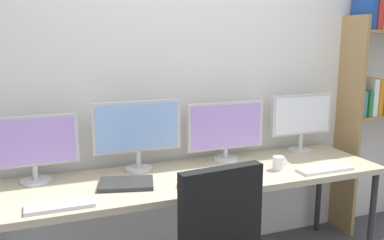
{
  "coord_description": "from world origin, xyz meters",
  "views": [
    {
      "loc": [
        -0.89,
        -1.7,
        1.6
      ],
      "look_at": [
        0.0,
        0.65,
        1.09
      ],
      "focal_mm": 37.54,
      "sensor_mm": 36.0,
      "label": 1
    }
  ],
  "objects": [
    {
      "name": "computer_mouse",
      "position": [
        0.32,
        0.43,
        0.76
      ],
      "size": [
        0.06,
        0.1,
        0.03
      ],
      "primitive_type": "ellipsoid",
      "color": "black",
      "rests_on": "desk"
    },
    {
      "name": "coffee_mug",
      "position": [
        0.56,
        0.5,
        0.79
      ],
      "size": [
        0.11,
        0.08,
        0.09
      ],
      "color": "white",
      "rests_on": "desk"
    },
    {
      "name": "keyboard_left",
      "position": [
        -0.84,
        0.37,
        0.75
      ],
      "size": [
        0.35,
        0.13,
        0.02
      ],
      "primitive_type": "cube",
      "color": "silver",
      "rests_on": "desk"
    },
    {
      "name": "desk",
      "position": [
        0.0,
        0.6,
        0.69
      ],
      "size": [
        2.56,
        0.68,
        0.74
      ],
      "color": "tan",
      "rests_on": "ground_plane"
    },
    {
      "name": "laptop_closed",
      "position": [
        -0.45,
        0.56,
        0.75
      ],
      "size": [
        0.36,
        0.29,
        0.02
      ],
      "primitive_type": "cube",
      "rotation": [
        0.0,
        0.0,
        -0.25
      ],
      "color": "#2D2D2D",
      "rests_on": "desk"
    },
    {
      "name": "monitor_center_left",
      "position": [
        -0.32,
        0.81,
        1.01
      ],
      "size": [
        0.58,
        0.18,
        0.47
      ],
      "color": "silver",
      "rests_on": "desk"
    },
    {
      "name": "bookshelf",
      "position": [
        1.75,
        0.83,
        1.24
      ],
      "size": [
        0.83,
        0.28,
        1.94
      ],
      "color": "#9E7A4C",
      "rests_on": "ground_plane"
    },
    {
      "name": "monitor_far_right",
      "position": [
        0.96,
        0.81,
        1.0
      ],
      "size": [
        0.52,
        0.18,
        0.45
      ],
      "color": "silver",
      "rests_on": "desk"
    },
    {
      "name": "monitor_center_right",
      "position": [
        0.32,
        0.81,
        0.97
      ],
      "size": [
        0.58,
        0.18,
        0.42
      ],
      "color": "silver",
      "rests_on": "desk"
    },
    {
      "name": "monitor_far_left",
      "position": [
        -0.96,
        0.81,
        0.97
      ],
      "size": [
        0.53,
        0.18,
        0.41
      ],
      "color": "silver",
      "rests_on": "desk"
    },
    {
      "name": "keyboard_right",
      "position": [
        0.84,
        0.37,
        0.75
      ],
      "size": [
        0.38,
        0.13,
        0.02
      ],
      "primitive_type": "cube",
      "color": "silver",
      "rests_on": "desk"
    },
    {
      "name": "keyboard_center",
      "position": [
        0.0,
        0.37,
        0.75
      ],
      "size": [
        0.36,
        0.13,
        0.02
      ],
      "primitive_type": "cube",
      "color": "black",
      "rests_on": "desk"
    },
    {
      "name": "wall_back",
      "position": [
        0.0,
        1.02,
        1.3
      ],
      "size": [
        4.96,
        0.1,
        2.6
      ],
      "color": "silver",
      "rests_on": "ground_plane"
    }
  ]
}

